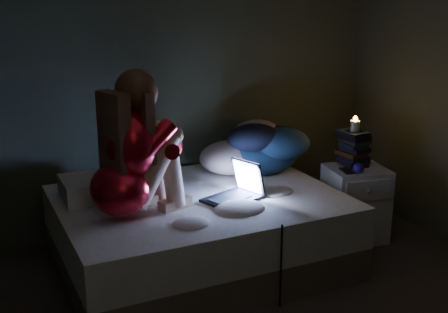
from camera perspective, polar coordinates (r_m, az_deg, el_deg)
wall_back at (r=4.43m, az=-5.76°, el=9.09°), size 3.60×0.02×2.60m
bed at (r=3.94m, az=-2.46°, el=-7.52°), size 1.86×1.39×0.51m
pillow at (r=3.90m, az=-12.32°, el=-2.97°), size 0.50×0.36×0.15m
woman at (r=3.38m, az=-10.57°, el=0.92°), size 0.64×0.52×0.90m
laptop at (r=3.72m, az=0.79°, el=-2.54°), size 0.44×0.37×0.26m
clothes_pile at (r=4.36m, az=3.46°, el=1.18°), size 0.82×0.74×0.41m
nightstand at (r=4.47m, az=13.02°, el=-4.61°), size 0.49×0.45×0.57m
book_stack at (r=4.41m, az=12.89°, el=0.73°), size 0.19×0.25×0.25m
candle at (r=4.37m, az=13.02°, el=2.85°), size 0.07×0.07×0.08m
phone at (r=4.26m, az=12.54°, el=-1.49°), size 0.08×0.14×0.01m
blue_orb at (r=4.24m, az=13.73°, el=-1.17°), size 0.08×0.08×0.08m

